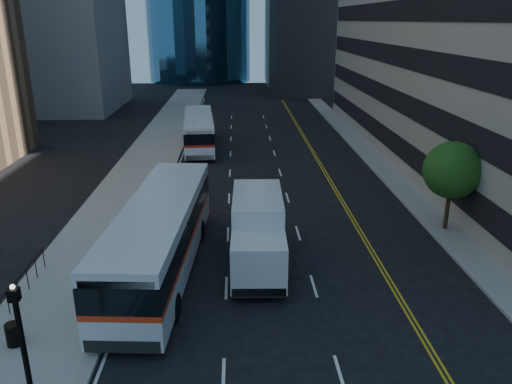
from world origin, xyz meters
The scene contains 9 objects.
ground centered at (0.00, 0.00, 0.00)m, with size 160.00×160.00×0.00m, color black.
sidewalk_west centered at (-10.50, 25.00, 0.07)m, with size 5.00×90.00×0.15m, color gray.
sidewalk_east centered at (9.00, 25.00, 0.07)m, with size 2.00×90.00×0.15m, color gray.
street_tree centered at (9.00, 8.00, 3.64)m, with size 3.20×3.20×5.10m.
lamp_post centered at (-9.00, -6.00, 2.72)m, with size 0.28×0.28×4.56m.
bus_front centered at (-6.60, 3.73, 1.92)m, with size 3.91×13.80×3.52m.
bus_rear centered at (-6.47, 28.56, 1.67)m, with size 3.47×12.02×3.06m.
box_truck centered at (-1.97, 4.18, 1.79)m, with size 2.63×7.14×3.39m.
trash_can centered at (-11.24, -2.05, 0.58)m, with size 0.57×0.57×0.86m, color black.
Camera 1 is at (-2.96, -18.02, 11.53)m, focal length 35.00 mm.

